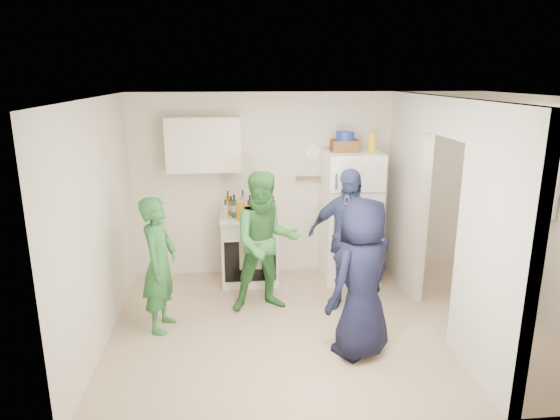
# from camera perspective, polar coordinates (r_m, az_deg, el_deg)

# --- Properties ---
(floor) EXTENTS (4.80, 4.80, 0.00)m
(floor) POSITION_cam_1_polar(r_m,az_deg,el_deg) (5.77, 5.67, -13.00)
(floor) COLOR tan
(floor) RESTS_ON ground
(wall_back) EXTENTS (4.80, 0.00, 4.80)m
(wall_back) POSITION_cam_1_polar(r_m,az_deg,el_deg) (6.91, 3.23, 2.94)
(wall_back) COLOR silver
(wall_back) RESTS_ON floor
(wall_front) EXTENTS (4.80, 0.00, 4.80)m
(wall_front) POSITION_cam_1_polar(r_m,az_deg,el_deg) (3.74, 11.25, -8.28)
(wall_front) COLOR silver
(wall_front) RESTS_ON floor
(wall_left) EXTENTS (0.00, 3.40, 3.40)m
(wall_left) POSITION_cam_1_polar(r_m,az_deg,el_deg) (5.36, -20.01, -1.64)
(wall_left) COLOR silver
(wall_left) RESTS_ON floor
(wall_right) EXTENTS (0.00, 3.40, 3.40)m
(wall_right) POSITION_cam_1_polar(r_m,az_deg,el_deg) (6.23, 28.22, -0.27)
(wall_right) COLOR silver
(wall_right) RESTS_ON floor
(ceiling) EXTENTS (4.80, 4.80, 0.00)m
(ceiling) POSITION_cam_1_polar(r_m,az_deg,el_deg) (5.08, 6.43, 12.65)
(ceiling) COLOR white
(ceiling) RESTS_ON wall_back
(partition_pier_back) EXTENTS (0.12, 1.20, 2.50)m
(partition_pier_back) POSITION_cam_1_polar(r_m,az_deg,el_deg) (6.64, 14.33, 1.97)
(partition_pier_back) COLOR silver
(partition_pier_back) RESTS_ON floor
(partition_pier_front) EXTENTS (0.12, 1.20, 2.50)m
(partition_pier_front) POSITION_cam_1_polar(r_m,az_deg,el_deg) (4.71, 23.28, -4.25)
(partition_pier_front) COLOR silver
(partition_pier_front) RESTS_ON floor
(partition_header) EXTENTS (0.12, 1.00, 0.40)m
(partition_header) POSITION_cam_1_polar(r_m,az_deg,el_deg) (5.47, 18.95, 10.02)
(partition_header) COLOR silver
(partition_header) RESTS_ON partition_pier_back
(stove) EXTENTS (0.77, 0.64, 0.91)m
(stove) POSITION_cam_1_polar(r_m,az_deg,el_deg) (6.74, -3.52, -4.41)
(stove) COLOR white
(stove) RESTS_ON floor
(upper_cabinet) EXTENTS (0.95, 0.34, 0.70)m
(upper_cabinet) POSITION_cam_1_polar(r_m,az_deg,el_deg) (6.56, -8.73, 7.45)
(upper_cabinet) COLOR silver
(upper_cabinet) RESTS_ON wall_back
(fridge) EXTENTS (0.72, 0.70, 1.75)m
(fridge) POSITION_cam_1_polar(r_m,az_deg,el_deg) (6.76, 8.05, -0.75)
(fridge) COLOR white
(fridge) RESTS_ON floor
(wicker_basket) EXTENTS (0.35, 0.25, 0.15)m
(wicker_basket) POSITION_cam_1_polar(r_m,az_deg,el_deg) (6.59, 7.40, 7.30)
(wicker_basket) COLOR brown
(wicker_basket) RESTS_ON fridge
(blue_bowl) EXTENTS (0.24, 0.24, 0.11)m
(blue_bowl) POSITION_cam_1_polar(r_m,az_deg,el_deg) (6.57, 7.44, 8.42)
(blue_bowl) COLOR navy
(blue_bowl) RESTS_ON wicker_basket
(yellow_cup_stack_top) EXTENTS (0.09, 0.09, 0.25)m
(yellow_cup_stack_top) POSITION_cam_1_polar(r_m,az_deg,el_deg) (6.52, 10.48, 7.53)
(yellow_cup_stack_top) COLOR gold
(yellow_cup_stack_top) RESTS_ON fridge
(wall_clock) EXTENTS (0.22, 0.02, 0.22)m
(wall_clock) POSITION_cam_1_polar(r_m,az_deg,el_deg) (6.82, 3.73, 6.61)
(wall_clock) COLOR white
(wall_clock) RESTS_ON wall_back
(spice_shelf) EXTENTS (0.35, 0.08, 0.03)m
(spice_shelf) POSITION_cam_1_polar(r_m,az_deg,el_deg) (6.84, 3.31, 3.67)
(spice_shelf) COLOR olive
(spice_shelf) RESTS_ON wall_back
(nook_window) EXTENTS (0.03, 0.70, 0.80)m
(nook_window) POSITION_cam_1_polar(r_m,az_deg,el_deg) (6.30, 27.53, 3.72)
(nook_window) COLOR black
(nook_window) RESTS_ON wall_right
(nook_window_frame) EXTENTS (0.04, 0.76, 0.86)m
(nook_window_frame) POSITION_cam_1_polar(r_m,az_deg,el_deg) (6.29, 27.42, 3.72)
(nook_window_frame) COLOR white
(nook_window_frame) RESTS_ON wall_right
(nook_valance) EXTENTS (0.04, 0.82, 0.18)m
(nook_valance) POSITION_cam_1_polar(r_m,az_deg,el_deg) (6.22, 27.62, 6.87)
(nook_valance) COLOR white
(nook_valance) RESTS_ON wall_right
(yellow_cup_stack_stove) EXTENTS (0.09, 0.09, 0.25)m
(yellow_cup_stack_stove) POSITION_cam_1_polar(r_m,az_deg,el_deg) (6.35, -4.61, -0.16)
(yellow_cup_stack_stove) COLOR orange
(yellow_cup_stack_stove) RESTS_ON stove
(red_cup) EXTENTS (0.09, 0.09, 0.12)m
(red_cup) POSITION_cam_1_polar(r_m,az_deg,el_deg) (6.40, -1.56, -0.59)
(red_cup) COLOR red
(red_cup) RESTS_ON stove
(person_green_left) EXTENTS (0.46, 0.61, 1.50)m
(person_green_left) POSITION_cam_1_polar(r_m,az_deg,el_deg) (5.54, -13.62, -6.07)
(person_green_left) COLOR #2F7735
(person_green_left) RESTS_ON floor
(person_green_center) EXTENTS (0.88, 0.72, 1.67)m
(person_green_center) POSITION_cam_1_polar(r_m,az_deg,el_deg) (5.82, -1.65, -3.69)
(person_green_center) COLOR #367B44
(person_green_center) RESTS_ON floor
(person_denim) EXTENTS (1.06, 0.89, 1.69)m
(person_denim) POSITION_cam_1_polar(r_m,az_deg,el_deg) (5.93, 7.72, -3.33)
(person_denim) COLOR navy
(person_denim) RESTS_ON floor
(person_navy) EXTENTS (0.94, 0.88, 1.61)m
(person_navy) POSITION_cam_1_polar(r_m,az_deg,el_deg) (4.96, 9.33, -7.70)
(person_navy) COLOR black
(person_navy) RESTS_ON floor
(person_nook) EXTENTS (1.04, 1.26, 1.70)m
(person_nook) POSITION_cam_1_polar(r_m,az_deg,el_deg) (6.26, 22.35, -3.33)
(person_nook) COLOR black
(person_nook) RESTS_ON floor
(bottle_a) EXTENTS (0.06, 0.06, 0.32)m
(bottle_a) POSITION_cam_1_polar(r_m,az_deg,el_deg) (6.67, -5.97, 0.87)
(bottle_a) COLOR olive
(bottle_a) RESTS_ON stove
(bottle_b) EXTENTS (0.07, 0.07, 0.31)m
(bottle_b) POSITION_cam_1_polar(r_m,az_deg,el_deg) (6.49, -5.25, 0.44)
(bottle_b) COLOR #1D582D
(bottle_b) RESTS_ON stove
(bottle_c) EXTENTS (0.06, 0.06, 0.32)m
(bottle_c) POSITION_cam_1_polar(r_m,az_deg,el_deg) (6.71, -4.27, 0.99)
(bottle_c) COLOR #B4BBC3
(bottle_c) RESTS_ON stove
(bottle_d) EXTENTS (0.07, 0.07, 0.30)m
(bottle_d) POSITION_cam_1_polar(r_m,az_deg,el_deg) (6.51, -3.46, 0.47)
(bottle_d) COLOR maroon
(bottle_d) RESTS_ON stove
(bottle_e) EXTENTS (0.06, 0.06, 0.29)m
(bottle_e) POSITION_cam_1_polar(r_m,az_deg,el_deg) (6.72, -2.88, 0.91)
(bottle_e) COLOR #B6BCC9
(bottle_e) RESTS_ON stove
(bottle_f) EXTENTS (0.06, 0.06, 0.26)m
(bottle_f) POSITION_cam_1_polar(r_m,az_deg,el_deg) (6.58, -2.10, 0.47)
(bottle_f) COLOR #11311D
(bottle_f) RESTS_ON stove
(bottle_g) EXTENTS (0.06, 0.06, 0.27)m
(bottle_g) POSITION_cam_1_polar(r_m,az_deg,el_deg) (6.71, -1.56, 0.85)
(bottle_g) COLOR brown
(bottle_g) RESTS_ON stove
(bottle_h) EXTENTS (0.06, 0.06, 0.26)m
(bottle_h) POSITION_cam_1_polar(r_m,az_deg,el_deg) (6.45, -6.26, 0.07)
(bottle_h) COLOR silver
(bottle_h) RESTS_ON stove
(bottle_i) EXTENTS (0.07, 0.07, 0.29)m
(bottle_i) POSITION_cam_1_polar(r_m,az_deg,el_deg) (6.64, -3.12, 0.76)
(bottle_i) COLOR #5E2910
(bottle_i) RESTS_ON stove
(bottle_j) EXTENTS (0.06, 0.06, 0.29)m
(bottle_j) POSITION_cam_1_polar(r_m,az_deg,el_deg) (6.48, -0.78, 0.40)
(bottle_j) COLOR #296322
(bottle_j) RESTS_ON stove
(bottle_k) EXTENTS (0.07, 0.07, 0.26)m
(bottle_k) POSITION_cam_1_polar(r_m,az_deg,el_deg) (6.61, -5.60, 0.48)
(bottle_k) COLOR olive
(bottle_k) RESTS_ON stove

